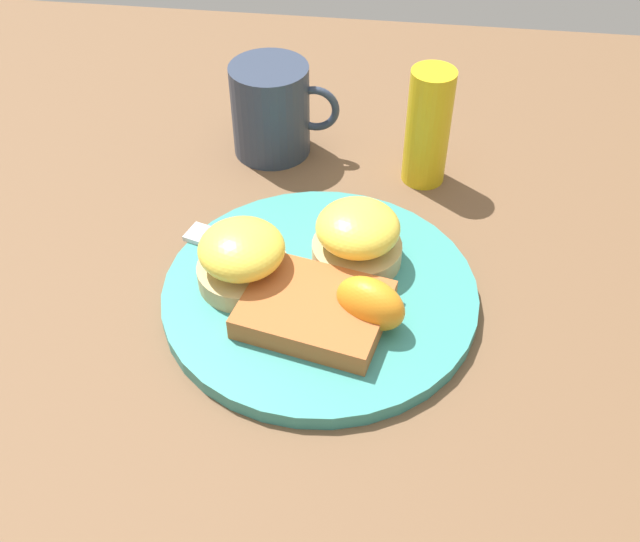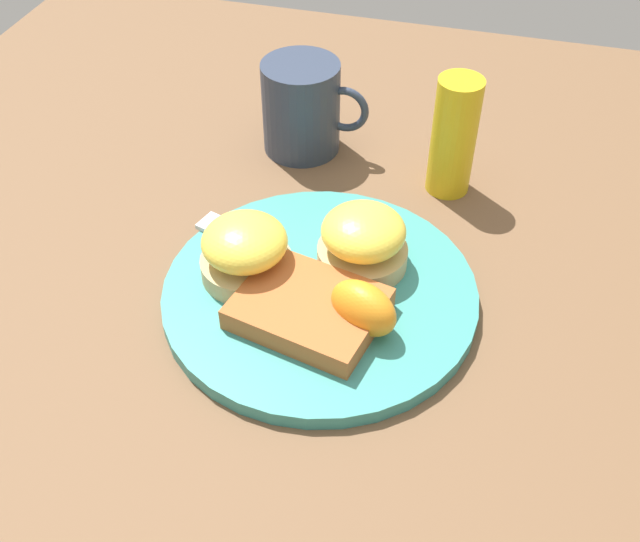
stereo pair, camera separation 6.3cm
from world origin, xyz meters
The scene contains 9 objects.
ground_plane centered at (0.00, 0.00, 0.00)m, with size 1.10×1.10×0.00m, color brown.
plate centered at (0.00, 0.00, 0.01)m, with size 0.27×0.27×0.01m, color teal.
sandwich_benedict_left centered at (0.03, 0.04, 0.04)m, with size 0.08×0.08×0.06m.
sandwich_benedict_right centered at (-0.07, 0.00, 0.04)m, with size 0.08×0.08×0.06m.
hashbrown_patty centered at (0.00, -0.03, 0.02)m, with size 0.12×0.09×0.02m, color #AE5C2C.
orange_wedge centered at (0.05, -0.03, 0.04)m, with size 0.06×0.04×0.04m, color orange.
fork centered at (-0.05, 0.03, 0.02)m, with size 0.19×0.07×0.00m.
cup centered at (-0.08, 0.22, 0.05)m, with size 0.11×0.08×0.10m.
condiment_bottle centered at (0.08, 0.19, 0.06)m, with size 0.04×0.04×0.12m, color gold.
Camera 2 is at (0.12, -0.44, 0.47)m, focal length 42.00 mm.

